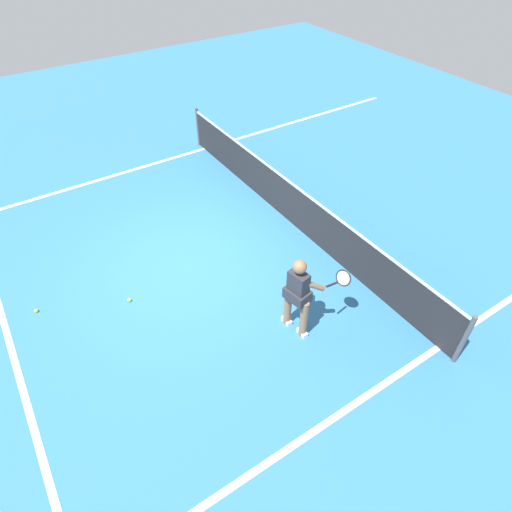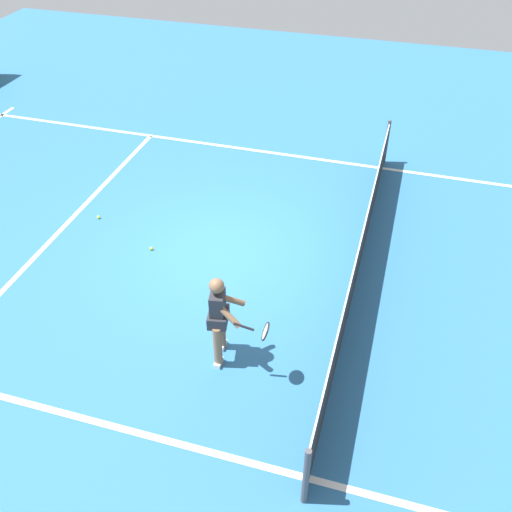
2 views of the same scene
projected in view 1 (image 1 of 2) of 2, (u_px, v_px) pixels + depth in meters
name	position (u px, v px, depth m)	size (l,w,h in m)	color
ground_plane	(186.00, 265.00, 8.67)	(26.69, 26.69, 0.00)	teal
service_line_marking	(8.00, 339.00, 7.32)	(8.16, 0.10, 0.01)	white
sideline_left_marking	(115.00, 175.00, 11.22)	(0.10, 18.53, 0.01)	white
sideline_right_marking	(316.00, 430.00, 6.12)	(0.10, 18.53, 0.01)	white
court_net	(292.00, 203.00, 9.40)	(8.84, 0.08, 1.07)	#4C4C51
tennis_player	(299.00, 293.00, 6.94)	(0.70, 1.03, 1.55)	#8C6647
tennis_ball_mid	(129.00, 300.00, 7.93)	(0.07, 0.07, 0.07)	#D1E533
tennis_ball_far	(36.00, 311.00, 7.74)	(0.07, 0.07, 0.07)	#D1E533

